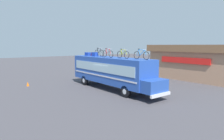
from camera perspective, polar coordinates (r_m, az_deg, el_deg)
The scene contains 11 objects.
ground_plane at distance 20.13m, azimuth -0.61°, elevation -5.32°, with size 120.00×120.00×0.00m, color #423F44.
bus at distance 19.64m, azimuth -0.23°, elevation -0.12°, with size 11.53×2.38×3.15m.
luggage_bag_1 at distance 23.10m, azimuth -6.76°, elevation 4.56°, with size 0.73×0.56×0.36m, color #193899.
luggage_bag_2 at distance 22.55m, azimuth -5.14°, elevation 4.49°, with size 0.68×0.38×0.34m, color maroon.
luggage_bag_3 at distance 21.65m, azimuth -4.90°, elevation 4.50°, with size 0.68×0.46×0.42m, color #193899.
rooftop_bicycle_1 at distance 21.24m, azimuth -3.72°, elevation 4.91°, with size 1.65×0.44×0.91m.
rooftop_bicycle_2 at distance 19.47m, azimuth -1.23°, elevation 4.71°, with size 1.68×0.44×0.89m.
rooftop_bicycle_3 at distance 17.97m, azimuth 3.15°, elevation 4.47°, with size 1.63×0.44×0.86m.
rooftop_bicycle_4 at distance 16.78m, azimuth 8.33°, elevation 4.25°, with size 1.75×0.44×0.88m.
roadside_building at distance 28.64m, azimuth 23.65°, elevation 2.33°, with size 11.62×7.61×4.38m.
traffic_cone at distance 23.14m, azimuth -22.86°, elevation -3.68°, with size 0.28×0.28×0.45m, color orange.
Camera 1 is at (15.63, -11.93, 4.32)m, focal length 32.09 mm.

